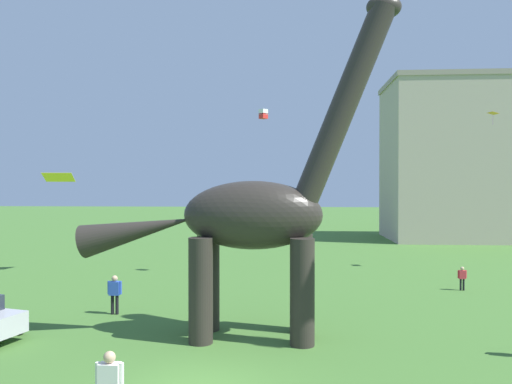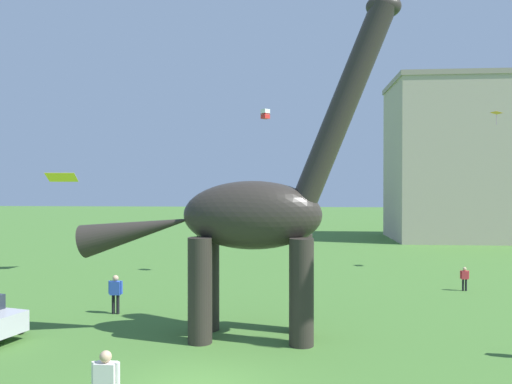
% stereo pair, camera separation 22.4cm
% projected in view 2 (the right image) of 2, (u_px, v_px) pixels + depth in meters
% --- Properties ---
extents(dinosaur_sculpture, '(11.58, 2.45, 12.11)m').
position_uv_depth(dinosaur_sculpture, '(251.00, 215.00, 17.94)').
color(dinosaur_sculpture, '#2D2823').
rests_on(dinosaur_sculpture, ground_plane).
extents(person_photographer, '(0.46, 0.20, 1.23)m').
position_uv_depth(person_photographer, '(465.00, 276.00, 25.94)').
color(person_photographer, black).
rests_on(person_photographer, ground_plane).
extents(person_near_flyer, '(0.62, 0.27, 1.64)m').
position_uv_depth(person_near_flyer, '(116.00, 290.00, 21.25)').
color(person_near_flyer, black).
rests_on(person_near_flyer, ground_plane).
extents(person_strolling_adult, '(0.65, 0.29, 1.74)m').
position_uv_depth(person_strolling_adult, '(106.00, 381.00, 11.19)').
color(person_strolling_adult, '#6B6056').
rests_on(person_strolling_adult, ground_plane).
extents(kite_mid_left, '(0.56, 0.56, 0.56)m').
position_uv_depth(kite_mid_left, '(265.00, 114.00, 29.79)').
color(kite_mid_left, white).
extents(kite_near_high, '(2.01, 1.60, 0.54)m').
position_uv_depth(kite_near_high, '(62.00, 177.00, 31.51)').
color(kite_near_high, yellow).
extents(kite_far_left, '(0.60, 0.72, 0.80)m').
position_uv_depth(kite_far_left, '(496.00, 113.00, 31.36)').
color(kite_far_left, orange).
extents(background_building_block, '(14.78, 10.31, 16.20)m').
position_uv_depth(background_building_block, '(465.00, 160.00, 50.90)').
color(background_building_block, '#B7A893').
rests_on(background_building_block, ground_plane).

